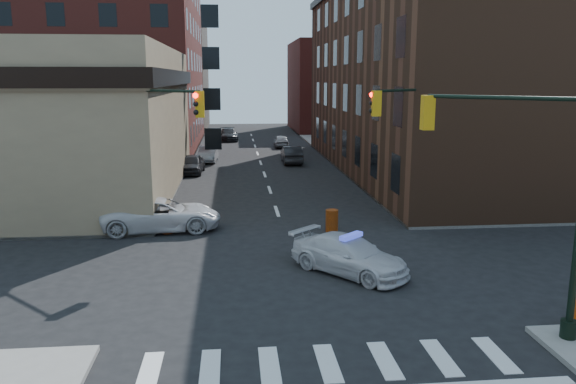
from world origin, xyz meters
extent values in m
plane|color=black|center=(0.00, 0.00, 0.00)|extent=(140.00, 140.00, 0.00)
cube|color=gray|center=(-23.00, 32.75, 0.07)|extent=(34.00, 54.50, 0.15)
cube|color=gray|center=(23.00, 32.75, 0.07)|extent=(34.00, 54.50, 0.15)
cube|color=maroon|center=(-18.50, 40.00, 12.00)|extent=(25.00, 25.00, 24.00)
cube|color=#4C2E1E|center=(13.00, 22.50, 7.00)|extent=(14.00, 34.00, 14.00)
cube|color=brown|center=(-16.00, 62.00, 8.00)|extent=(20.00, 18.00, 16.00)
cube|color=maroon|center=(14.00, 58.00, 6.00)|extent=(16.00, 16.00, 12.00)
cylinder|color=black|center=(6.80, -6.30, 0.40)|extent=(0.44, 0.44, 0.50)
cylinder|color=black|center=(5.21, -4.71, 6.65)|extent=(3.27, 3.27, 0.12)
cube|color=#BF8C0C|center=(3.62, -3.12, 6.15)|extent=(0.35, 0.35, 1.05)
sphere|color=#FF0C05|center=(3.77, -2.96, 6.50)|extent=(0.22, 0.22, 0.22)
sphere|color=black|center=(3.77, -2.96, 6.17)|extent=(0.22, 0.22, 0.22)
sphere|color=black|center=(3.77, -2.96, 5.84)|extent=(0.22, 0.22, 0.22)
cylinder|color=black|center=(-6.80, 6.30, 4.15)|extent=(0.20, 0.20, 8.00)
cylinder|color=black|center=(-6.80, 6.30, 0.40)|extent=(0.44, 0.44, 0.50)
cylinder|color=black|center=(-5.21, 4.71, 6.65)|extent=(3.27, 3.27, 0.12)
cube|color=#BF8C0C|center=(-3.62, 3.12, 6.15)|extent=(0.35, 0.35, 1.05)
sphere|color=#FF0C05|center=(-3.77, 2.96, 6.50)|extent=(0.22, 0.22, 0.22)
sphere|color=black|center=(-3.77, 2.96, 6.17)|extent=(0.22, 0.22, 0.22)
sphere|color=black|center=(-3.77, 2.96, 5.84)|extent=(0.22, 0.22, 0.22)
cylinder|color=black|center=(6.80, 6.30, 4.15)|extent=(0.20, 0.20, 8.00)
cylinder|color=black|center=(6.80, 6.30, 0.40)|extent=(0.44, 0.44, 0.50)
cylinder|color=black|center=(5.21, 4.71, 6.65)|extent=(3.27, 3.27, 0.12)
cube|color=#BF8C0C|center=(3.62, 3.12, 6.15)|extent=(0.35, 0.35, 1.05)
sphere|color=#FF0C05|center=(3.46, 3.27, 6.50)|extent=(0.22, 0.22, 0.22)
sphere|color=black|center=(3.46, 3.27, 6.17)|extent=(0.22, 0.22, 0.22)
sphere|color=black|center=(3.46, 3.27, 5.84)|extent=(0.22, 0.22, 0.22)
cylinder|color=black|center=(7.50, 26.00, 1.45)|extent=(0.24, 0.24, 2.60)
sphere|color=#905014|center=(7.50, 26.00, 3.50)|extent=(3.00, 3.00, 3.00)
cylinder|color=black|center=(7.50, 34.00, 1.45)|extent=(0.24, 0.24, 2.60)
sphere|color=#905014|center=(7.50, 34.00, 3.50)|extent=(3.00, 3.00, 3.00)
imported|color=silver|center=(1.92, -0.13, 0.69)|extent=(4.60, 4.82, 1.38)
imported|color=silver|center=(-5.80, 6.65, 0.78)|extent=(5.81, 3.08, 1.56)
imported|color=black|center=(-5.50, 23.10, 0.72)|extent=(1.94, 4.30, 1.43)
imported|color=gray|center=(-4.52, 29.11, 0.70)|extent=(1.69, 4.29, 1.39)
imported|color=black|center=(-2.84, 45.78, 0.71)|extent=(2.32, 5.01, 1.42)
imported|color=black|center=(2.63, 27.50, 0.73)|extent=(1.56, 4.44, 1.46)
imported|color=gray|center=(2.72, 38.87, 0.64)|extent=(1.60, 3.79, 1.28)
imported|color=black|center=(-7.56, 7.38, 1.07)|extent=(0.80, 0.73, 1.84)
imported|color=black|center=(-9.82, 7.19, 0.96)|extent=(0.87, 0.73, 1.62)
cylinder|color=orange|center=(2.28, 5.64, 0.53)|extent=(0.76, 0.76, 1.06)
cylinder|color=#DE4E0A|center=(-5.50, 6.09, 0.45)|extent=(0.67, 0.67, 0.91)
camera|label=1|loc=(-2.31, -19.87, 7.20)|focal=35.00mm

